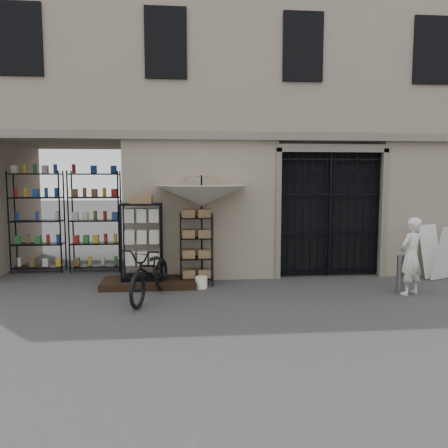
{
  "coord_description": "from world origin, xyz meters",
  "views": [
    {
      "loc": [
        -1.64,
        -7.77,
        2.31
      ],
      "look_at": [
        -0.8,
        1.4,
        1.35
      ],
      "focal_mm": 35.0,
      "sensor_mm": 36.0,
      "label": 1
    }
  ],
  "objects": [
    {
      "name": "shop_recess",
      "position": [
        -4.5,
        2.8,
        1.5
      ],
      "size": [
        3.0,
        1.7,
        3.0
      ],
      "primitive_type": "cube",
      "color": "black",
      "rests_on": "ground"
    },
    {
      "name": "iron_gate",
      "position": [
        1.75,
        2.28,
        1.5
      ],
      "size": [
        2.5,
        0.21,
        3.0
      ],
      "color": "black",
      "rests_on": "ground"
    },
    {
      "name": "display_cabinet",
      "position": [
        -2.54,
        1.57,
        0.89
      ],
      "size": [
        0.86,
        0.57,
        1.77
      ],
      "rotation": [
        0.0,
        0.0,
        0.08
      ],
      "color": "black",
      "rests_on": "step_platform"
    },
    {
      "name": "step_platform",
      "position": [
        -2.4,
        1.55,
        0.07
      ],
      "size": [
        2.0,
        0.9,
        0.15
      ],
      "primitive_type": "cube",
      "color": "black",
      "rests_on": "ground"
    },
    {
      "name": "shop_shelving",
      "position": [
        -4.55,
        3.3,
        1.25
      ],
      "size": [
        2.7,
        0.5,
        2.5
      ],
      "primitive_type": "cube",
      "color": "black",
      "rests_on": "ground"
    },
    {
      "name": "shopkeeper",
      "position": [
        2.84,
        0.41,
        0.0
      ],
      "size": [
        1.23,
        1.63,
        0.37
      ],
      "primitive_type": "imported",
      "rotation": [
        0.0,
        0.0,
        3.64
      ],
      "color": "silver",
      "rests_on": "ground"
    },
    {
      "name": "wire_rack",
      "position": [
        -1.38,
        1.66,
        0.76
      ],
      "size": [
        0.74,
        0.57,
        1.56
      ],
      "rotation": [
        0.0,
        0.0,
        -0.13
      ],
      "color": "black",
      "rests_on": "ground"
    },
    {
      "name": "ground",
      "position": [
        0.0,
        0.0,
        0.0
      ],
      "size": [
        80.0,
        80.0,
        0.0
      ],
      "primitive_type": "plane",
      "color": "black",
      "rests_on": "ground"
    },
    {
      "name": "bicycle",
      "position": [
        -2.29,
        0.53,
        0.0
      ],
      "size": [
        0.94,
        1.19,
        1.98
      ],
      "primitive_type": "imported",
      "rotation": [
        0.0,
        0.0,
        -0.27
      ],
      "color": "black",
      "rests_on": "ground"
    },
    {
      "name": "main_building",
      "position": [
        0.0,
        4.0,
        4.5
      ],
      "size": [
        14.0,
        4.0,
        9.0
      ],
      "primitive_type": "cube",
      "color": "gray",
      "rests_on": "ground"
    },
    {
      "name": "market_umbrella",
      "position": [
        -1.26,
        1.63,
        2.06
      ],
      "size": [
        2.17,
        2.2,
        2.87
      ],
      "rotation": [
        0.0,
        0.0,
        -0.28
      ],
      "color": "black",
      "rests_on": "ground"
    },
    {
      "name": "easel_sign",
      "position": [
        4.14,
        1.61,
        0.63
      ],
      "size": [
        0.79,
        0.84,
        1.22
      ],
      "rotation": [
        0.0,
        0.0,
        0.39
      ],
      "color": "silver",
      "rests_on": "ground"
    },
    {
      "name": "steel_bollard",
      "position": [
        2.72,
        0.58,
        0.38
      ],
      "size": [
        0.17,
        0.17,
        0.76
      ],
      "primitive_type": "cylinder",
      "rotation": [
        0.0,
        0.0,
        -0.27
      ],
      "color": "slate",
      "rests_on": "ground"
    },
    {
      "name": "white_bucket",
      "position": [
        -1.29,
        1.29,
        0.12
      ],
      "size": [
        0.33,
        0.33,
        0.25
      ],
      "primitive_type": "cylinder",
      "rotation": [
        0.0,
        0.0,
        0.37
      ],
      "color": "white",
      "rests_on": "ground"
    }
  ]
}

